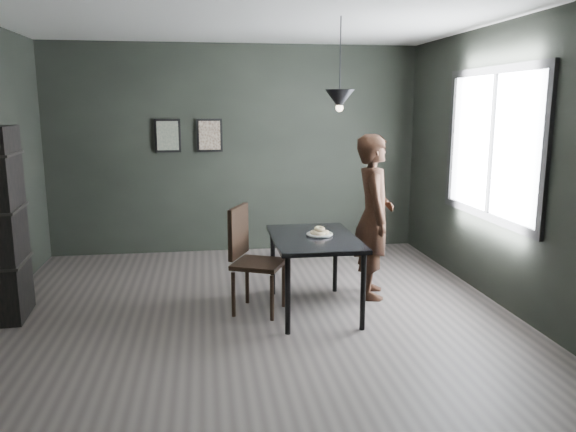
{
  "coord_description": "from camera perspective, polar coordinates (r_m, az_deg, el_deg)",
  "views": [
    {
      "loc": [
        -0.43,
        -5.17,
        1.99
      ],
      "look_at": [
        0.35,
        0.05,
        0.95
      ],
      "focal_mm": 35.0,
      "sensor_mm": 36.0,
      "label": 1
    }
  ],
  "objects": [
    {
      "name": "ground",
      "position": [
        5.56,
        -3.55,
        -9.86
      ],
      "size": [
        5.0,
        5.0,
        0.0
      ],
      "primitive_type": "plane",
      "color": "#393331",
      "rests_on": "ground"
    },
    {
      "name": "back_wall",
      "position": [
        7.71,
        -5.31,
        6.71
      ],
      "size": [
        5.0,
        0.1,
        2.8
      ],
      "primitive_type": "cube",
      "color": "black",
      "rests_on": "ground"
    },
    {
      "name": "ceiling",
      "position": [
        5.25,
        -3.93,
        19.99
      ],
      "size": [
        5.0,
        5.0,
        0.02
      ],
      "color": "silver",
      "rests_on": "ground"
    },
    {
      "name": "window_assembly",
      "position": [
        6.12,
        19.99,
        6.82
      ],
      "size": [
        0.04,
        1.96,
        1.56
      ],
      "color": "white",
      "rests_on": "ground"
    },
    {
      "name": "cafe_table",
      "position": [
        5.44,
        2.69,
        -2.91
      ],
      "size": [
        0.8,
        1.2,
        0.75
      ],
      "color": "black",
      "rests_on": "ground"
    },
    {
      "name": "white_plate",
      "position": [
        5.46,
        3.23,
        -1.93
      ],
      "size": [
        0.23,
        0.23,
        0.01
      ],
      "primitive_type": "cylinder",
      "color": "silver",
      "rests_on": "cafe_table"
    },
    {
      "name": "donut_pile",
      "position": [
        5.46,
        3.23,
        -1.6
      ],
      "size": [
        0.19,
        0.19,
        0.08
      ],
      "rotation": [
        0.0,
        0.0,
        -0.09
      ],
      "color": "#F0E5BB",
      "rests_on": "white_plate"
    },
    {
      "name": "woman",
      "position": [
        5.91,
        8.69,
        -0.06
      ],
      "size": [
        0.52,
        0.69,
        1.71
      ],
      "primitive_type": "imported",
      "rotation": [
        0.0,
        0.0,
        1.39
      ],
      "color": "black",
      "rests_on": "ground"
    },
    {
      "name": "wood_chair",
      "position": [
        5.46,
        -3.93,
        -3.71
      ],
      "size": [
        0.6,
        0.6,
        1.04
      ],
      "rotation": [
        0.0,
        0.0,
        -0.42
      ],
      "color": "black",
      "rests_on": "ground"
    },
    {
      "name": "shelf_unit",
      "position": [
        5.85,
        -27.17,
        -0.78
      ],
      "size": [
        0.38,
        0.63,
        1.81
      ],
      "primitive_type": "cube",
      "rotation": [
        0.0,
        0.0,
        0.07
      ],
      "color": "black",
      "rests_on": "ground"
    },
    {
      "name": "pendant_lamp",
      "position": [
        5.43,
        5.26,
        11.74
      ],
      "size": [
        0.28,
        0.28,
        0.86
      ],
      "color": "black",
      "rests_on": "ground"
    },
    {
      "name": "framed_print_left",
      "position": [
        7.66,
        -12.12,
        7.99
      ],
      "size": [
        0.34,
        0.04,
        0.44
      ],
      "color": "black",
      "rests_on": "ground"
    },
    {
      "name": "framed_print_right",
      "position": [
        7.65,
        -7.97,
        8.12
      ],
      "size": [
        0.34,
        0.04,
        0.44
      ],
      "color": "black",
      "rests_on": "ground"
    }
  ]
}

